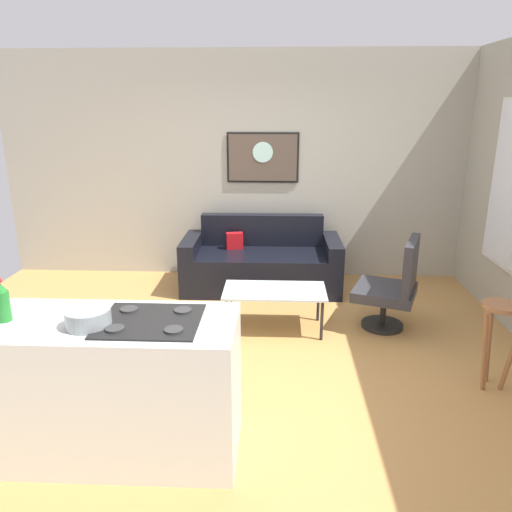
% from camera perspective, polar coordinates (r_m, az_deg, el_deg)
% --- Properties ---
extents(ground, '(6.40, 6.40, 0.04)m').
position_cam_1_polar(ground, '(4.40, -1.57, -12.48)').
color(ground, '#B88547').
extents(back_wall, '(6.40, 0.05, 2.80)m').
position_cam_1_polar(back_wall, '(6.30, -0.07, 10.22)').
color(back_wall, '#A8A596').
rests_on(back_wall, ground).
extents(couch, '(1.88, 0.86, 0.85)m').
position_cam_1_polar(couch, '(5.99, 0.62, -0.97)').
color(couch, black).
rests_on(couch, ground).
extents(coffee_table, '(1.00, 0.53, 0.42)m').
position_cam_1_polar(coffee_table, '(4.85, 2.16, -4.30)').
color(coffee_table, silver).
rests_on(coffee_table, ground).
extents(armchair, '(0.74, 0.76, 0.94)m').
position_cam_1_polar(armchair, '(5.02, 15.63, -3.40)').
color(armchair, black).
rests_on(armchair, ground).
extents(bar_stool, '(0.33, 0.32, 0.71)m').
position_cam_1_polar(bar_stool, '(4.25, 26.24, -7.37)').
color(bar_stool, '#955E38').
rests_on(bar_stool, ground).
extents(kitchen_counter, '(1.61, 0.67, 0.93)m').
position_cam_1_polar(kitchen_counter, '(3.33, -16.58, -14.27)').
color(kitchen_counter, silver).
rests_on(kitchen_counter, ground).
extents(soda_bottle, '(0.09, 0.09, 0.27)m').
position_cam_1_polar(soda_bottle, '(3.31, -27.30, -4.76)').
color(soda_bottle, '#207328').
rests_on(soda_bottle, kitchen_counter).
extents(mixing_bowl, '(0.27, 0.27, 0.11)m').
position_cam_1_polar(mixing_bowl, '(3.06, -18.84, -6.81)').
color(mixing_bowl, gray).
rests_on(mixing_bowl, kitchen_counter).
extents(wall_painting, '(0.89, 0.03, 0.62)m').
position_cam_1_polar(wall_painting, '(6.23, 0.79, 11.31)').
color(wall_painting, black).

